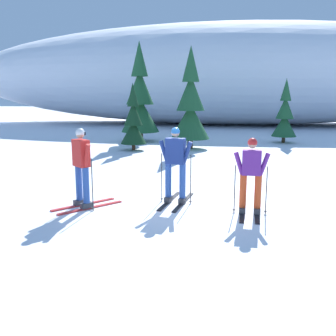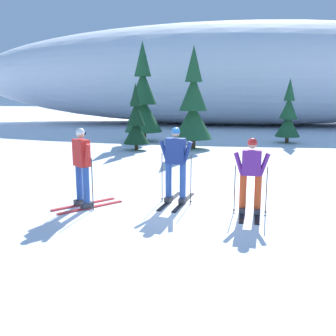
# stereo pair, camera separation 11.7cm
# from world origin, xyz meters

# --- Properties ---
(ground_plane) EXTENTS (120.00, 120.00, 0.00)m
(ground_plane) POSITION_xyz_m (0.00, 0.00, 0.00)
(ground_plane) COLOR white
(skier_purple_jacket) EXTENTS (0.78, 1.58, 1.69)m
(skier_purple_jacket) POSITION_xyz_m (1.66, -0.86, 0.88)
(skier_purple_jacket) COLOR black
(skier_purple_jacket) RESTS_ON ground
(skier_red_jacket) EXTENTS (1.43, 1.52, 1.85)m
(skier_red_jacket) POSITION_xyz_m (-2.15, -0.92, 0.99)
(skier_red_jacket) COLOR red
(skier_red_jacket) RESTS_ON ground
(skier_navy_jacket) EXTENTS (0.83, 1.75, 1.84)m
(skier_navy_jacket) POSITION_xyz_m (-0.07, -0.25, 0.98)
(skier_navy_jacket) COLOR black
(skier_navy_jacket) RESTS_ON ground
(pine_tree_far_left) EXTENTS (2.05, 2.05, 5.31)m
(pine_tree_far_left) POSITION_xyz_m (-3.47, 11.36, 2.22)
(pine_tree_far_left) COLOR #47301E
(pine_tree_far_left) RESTS_ON ground
(pine_tree_center_left) EXTENTS (1.19, 1.19, 3.08)m
(pine_tree_center_left) POSITION_xyz_m (-3.09, 8.12, 1.29)
(pine_tree_center_left) COLOR #47301E
(pine_tree_center_left) RESTS_ON ground
(pine_tree_center_right) EXTENTS (1.84, 1.84, 4.77)m
(pine_tree_center_right) POSITION_xyz_m (-0.55, 9.07, 2.00)
(pine_tree_center_right) COLOR #47301E
(pine_tree_center_right) RESTS_ON ground
(pine_tree_far_right) EXTENTS (1.30, 1.30, 3.37)m
(pine_tree_far_right) POSITION_xyz_m (4.20, 11.94, 1.41)
(pine_tree_far_right) COLOR #47301E
(pine_tree_far_right) RESTS_ON ground
(snow_ridge_background) EXTENTS (45.84, 14.38, 8.14)m
(snow_ridge_background) POSITION_xyz_m (1.48, 23.79, 4.07)
(snow_ridge_background) COLOR white
(snow_ridge_background) RESTS_ON ground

